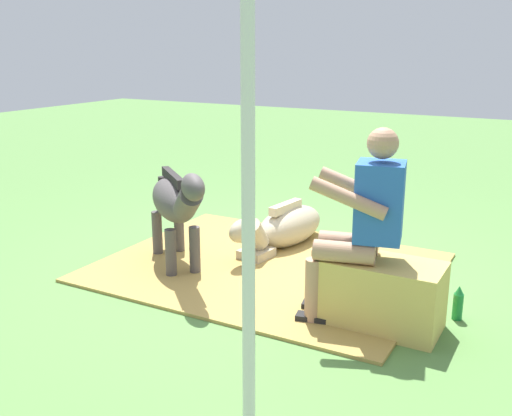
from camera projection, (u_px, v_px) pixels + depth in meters
name	position (u px, v px, depth m)	size (l,w,h in m)	color
ground_plane	(261.00, 268.00, 5.06)	(24.00, 24.00, 0.00)	#568442
hay_patch	(267.00, 267.00, 5.06)	(2.69, 2.17, 0.02)	#AD8C47
hay_bale	(382.00, 294.00, 3.97)	(0.79, 0.42, 0.46)	tan
person_seated	(361.00, 219.00, 3.89)	(0.71, 0.51, 1.34)	tan
pony_standing	(176.00, 203.00, 4.92)	(1.11, 1.01, 0.94)	#4C4747
pony_lying	(284.00, 227.00, 5.55)	(0.51, 1.36, 0.42)	tan
soda_bottle	(458.00, 303.00, 4.10)	(0.07, 0.07, 0.25)	#197233
tent_pole_left	(248.00, 203.00, 2.53)	(0.06, 0.06, 2.39)	silver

